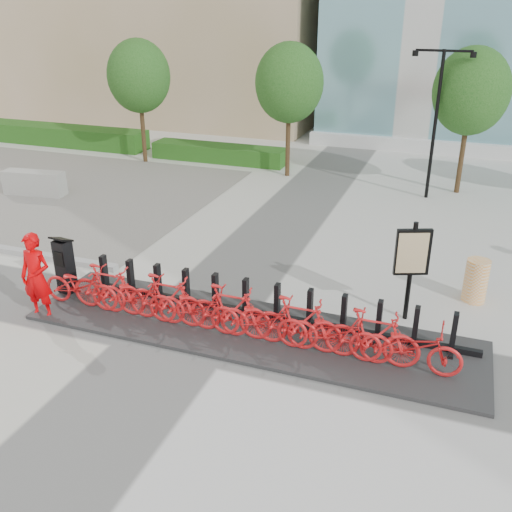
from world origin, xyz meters
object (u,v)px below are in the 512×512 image
(construction_barrel, at_px, (476,281))
(kiosk, at_px, (65,265))
(bike_0, at_px, (81,286))
(jersey_barrier, at_px, (34,183))
(worker_red, at_px, (36,277))
(map_sign, at_px, (412,256))

(construction_barrel, bearing_deg, kiosk, -161.79)
(bike_0, distance_m, jersey_barrier, 9.37)
(bike_0, bearing_deg, construction_barrel, -67.54)
(bike_0, xyz_separation_m, construction_barrel, (8.30, 3.43, -0.06))
(kiosk, xyz_separation_m, worker_red, (0.14, -1.10, 0.22))
(map_sign, bearing_deg, construction_barrel, 23.49)
(kiosk, relative_size, map_sign, 0.63)
(jersey_barrier, xyz_separation_m, map_sign, (13.62, -4.49, 1.06))
(bike_0, bearing_deg, jersey_barrier, 45.81)
(bike_0, relative_size, construction_barrel, 1.83)
(worker_red, distance_m, construction_barrel, 9.80)
(bike_0, bearing_deg, worker_red, 136.40)
(map_sign, bearing_deg, bike_0, 174.97)
(kiosk, distance_m, map_sign, 7.85)
(bike_0, height_order, construction_barrel, bike_0)
(bike_0, xyz_separation_m, kiosk, (-0.75, 0.45, 0.19))
(worker_red, xyz_separation_m, map_sign, (7.52, 2.68, 0.51))
(kiosk, relative_size, worker_red, 0.72)
(jersey_barrier, bearing_deg, map_sign, -26.18)
(jersey_barrier, height_order, map_sign, map_sign)
(bike_0, height_order, worker_red, worker_red)
(bike_0, distance_m, kiosk, 0.89)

